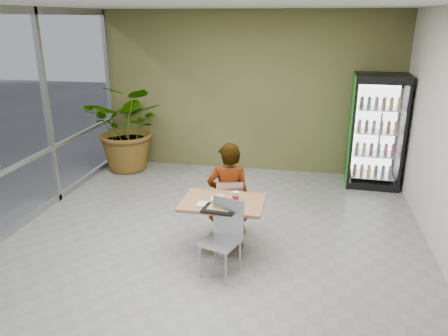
{
  "coord_description": "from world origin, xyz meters",
  "views": [
    {
      "loc": [
        1.21,
        -5.21,
        3.04
      ],
      "look_at": [
        0.08,
        0.57,
        1.0
      ],
      "focal_mm": 35.0,
      "sensor_mm": 36.0,
      "label": 1
    }
  ],
  "objects_px": {
    "chair_far": "(229,203)",
    "chair_near": "(224,231)",
    "seated_woman": "(228,199)",
    "soda_cup": "(236,197)",
    "potted_plant": "(129,127)",
    "dining_table": "(223,216)",
    "beverage_fridge": "(376,131)",
    "cafeteria_tray": "(219,209)"
  },
  "relations": [
    {
      "from": "chair_far",
      "to": "chair_near",
      "type": "relative_size",
      "value": 0.91
    },
    {
      "from": "chair_near",
      "to": "seated_woman",
      "type": "bearing_deg",
      "value": 116.33
    },
    {
      "from": "soda_cup",
      "to": "potted_plant",
      "type": "relative_size",
      "value": 0.08
    },
    {
      "from": "dining_table",
      "to": "chair_far",
      "type": "distance_m",
      "value": 0.51
    },
    {
      "from": "beverage_fridge",
      "to": "soda_cup",
      "type": "bearing_deg",
      "value": -122.3
    },
    {
      "from": "seated_woman",
      "to": "cafeteria_tray",
      "type": "xyz_separation_m",
      "value": [
        0.04,
        -0.83,
        0.21
      ]
    },
    {
      "from": "dining_table",
      "to": "cafeteria_tray",
      "type": "xyz_separation_m",
      "value": [
        0.02,
        -0.29,
        0.22
      ]
    },
    {
      "from": "dining_table",
      "to": "potted_plant",
      "type": "xyz_separation_m",
      "value": [
        -2.55,
        3.01,
        0.37
      ]
    },
    {
      "from": "dining_table",
      "to": "seated_woman",
      "type": "xyz_separation_m",
      "value": [
        -0.02,
        0.54,
        0.01
      ]
    },
    {
      "from": "chair_near",
      "to": "soda_cup",
      "type": "distance_m",
      "value": 0.52
    },
    {
      "from": "dining_table",
      "to": "chair_near",
      "type": "relative_size",
      "value": 1.14
    },
    {
      "from": "dining_table",
      "to": "beverage_fridge",
      "type": "distance_m",
      "value": 3.84
    },
    {
      "from": "seated_woman",
      "to": "potted_plant",
      "type": "height_order",
      "value": "potted_plant"
    },
    {
      "from": "dining_table",
      "to": "potted_plant",
      "type": "distance_m",
      "value": 3.96
    },
    {
      "from": "chair_far",
      "to": "potted_plant",
      "type": "xyz_separation_m",
      "value": [
        -2.55,
        2.5,
        0.4
      ]
    },
    {
      "from": "cafeteria_tray",
      "to": "potted_plant",
      "type": "bearing_deg",
      "value": 127.94
    },
    {
      "from": "cafeteria_tray",
      "to": "potted_plant",
      "type": "height_order",
      "value": "potted_plant"
    },
    {
      "from": "seated_woman",
      "to": "cafeteria_tray",
      "type": "distance_m",
      "value": 0.86
    },
    {
      "from": "seated_woman",
      "to": "soda_cup",
      "type": "bearing_deg",
      "value": 96.27
    },
    {
      "from": "seated_woman",
      "to": "beverage_fridge",
      "type": "xyz_separation_m",
      "value": [
        2.32,
        2.5,
        0.5
      ]
    },
    {
      "from": "chair_far",
      "to": "cafeteria_tray",
      "type": "relative_size",
      "value": 2.07
    },
    {
      "from": "dining_table",
      "to": "soda_cup",
      "type": "height_order",
      "value": "soda_cup"
    },
    {
      "from": "chair_far",
      "to": "cafeteria_tray",
      "type": "bearing_deg",
      "value": 78.12
    },
    {
      "from": "seated_woman",
      "to": "chair_far",
      "type": "bearing_deg",
      "value": 105.36
    },
    {
      "from": "chair_near",
      "to": "seated_woman",
      "type": "distance_m",
      "value": 1.02
    },
    {
      "from": "seated_woman",
      "to": "potted_plant",
      "type": "distance_m",
      "value": 3.55
    },
    {
      "from": "dining_table",
      "to": "potted_plant",
      "type": "height_order",
      "value": "potted_plant"
    },
    {
      "from": "seated_woman",
      "to": "soda_cup",
      "type": "relative_size",
      "value": 11.11
    },
    {
      "from": "chair_far",
      "to": "soda_cup",
      "type": "distance_m",
      "value": 0.64
    },
    {
      "from": "chair_near",
      "to": "soda_cup",
      "type": "relative_size",
      "value": 6.21
    },
    {
      "from": "chair_far",
      "to": "seated_woman",
      "type": "distance_m",
      "value": 0.06
    },
    {
      "from": "potted_plant",
      "to": "seated_woman",
      "type": "bearing_deg",
      "value": -44.25
    },
    {
      "from": "soda_cup",
      "to": "potted_plant",
      "type": "height_order",
      "value": "potted_plant"
    },
    {
      "from": "seated_woman",
      "to": "potted_plant",
      "type": "bearing_deg",
      "value": -57.47
    },
    {
      "from": "chair_near",
      "to": "potted_plant",
      "type": "distance_m",
      "value": 4.39
    },
    {
      "from": "dining_table",
      "to": "beverage_fridge",
      "type": "height_order",
      "value": "beverage_fridge"
    },
    {
      "from": "dining_table",
      "to": "seated_woman",
      "type": "height_order",
      "value": "seated_woman"
    },
    {
      "from": "cafeteria_tray",
      "to": "potted_plant",
      "type": "distance_m",
      "value": 4.18
    },
    {
      "from": "cafeteria_tray",
      "to": "seated_woman",
      "type": "bearing_deg",
      "value": 92.7
    },
    {
      "from": "seated_woman",
      "to": "potted_plant",
      "type": "xyz_separation_m",
      "value": [
        -2.53,
        2.46,
        0.35
      ]
    },
    {
      "from": "chair_far",
      "to": "beverage_fridge",
      "type": "xyz_separation_m",
      "value": [
        2.3,
        2.54,
        0.54
      ]
    },
    {
      "from": "cafeteria_tray",
      "to": "soda_cup",
      "type": "bearing_deg",
      "value": 59.08
    }
  ]
}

